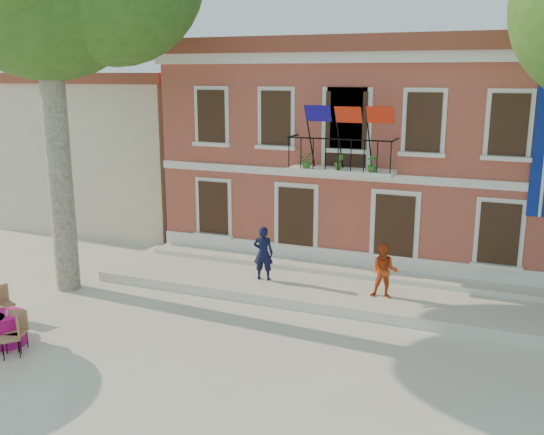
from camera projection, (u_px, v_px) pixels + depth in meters
The scene contains 7 objects.
ground at pixel (197, 340), 14.83m from camera, with size 90.00×90.00×0.00m, color beige.
main_building at pixel (375, 146), 22.22m from camera, with size 13.50×9.59×7.50m.
neighbor_west at pixel (129, 145), 27.48m from camera, with size 9.40×9.40×6.40m.
terrace at pixel (328, 288), 18.02m from camera, with size 14.00×3.40×0.30m, color silver.
pedestrian_navy at pixel (263, 253), 18.16m from camera, with size 0.60×0.39×1.65m, color black.
pedestrian_orange at pixel (384, 271), 16.66m from camera, with size 0.74×0.58×1.53m, color #C74317.
cafe_table_0 at pixel (7, 328), 14.55m from camera, with size 1.73×1.56×0.95m.
Camera 1 is at (6.88, -12.02, 6.36)m, focal length 40.00 mm.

